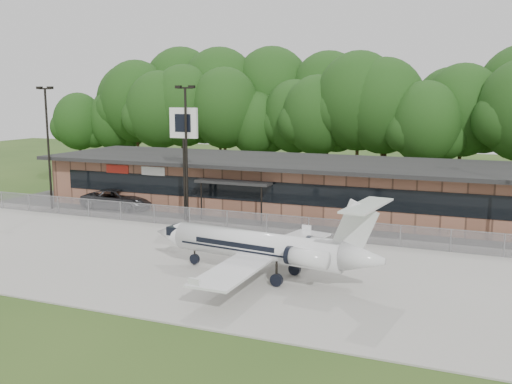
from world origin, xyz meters
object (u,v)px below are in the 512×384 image
at_px(business_jet, 265,248).
at_px(pole_sign, 184,135).
at_px(suv, 119,199).
at_px(terminal, 283,184).

xyz_separation_m(business_jet, pole_sign, (-10.65, 10.58, 4.95)).
relative_size(business_jet, pole_sign, 1.58).
xyz_separation_m(business_jet, suv, (-18.15, 12.52, -0.77)).
height_order(terminal, pole_sign, pole_sign).
xyz_separation_m(suv, pole_sign, (7.51, -1.95, 5.72)).
distance_m(terminal, pole_sign, 9.95).
height_order(suv, pole_sign, pole_sign).
bearing_deg(business_jet, pole_sign, 142.30).
bearing_deg(business_jet, suv, 152.51).
bearing_deg(suv, business_jet, -128.77).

